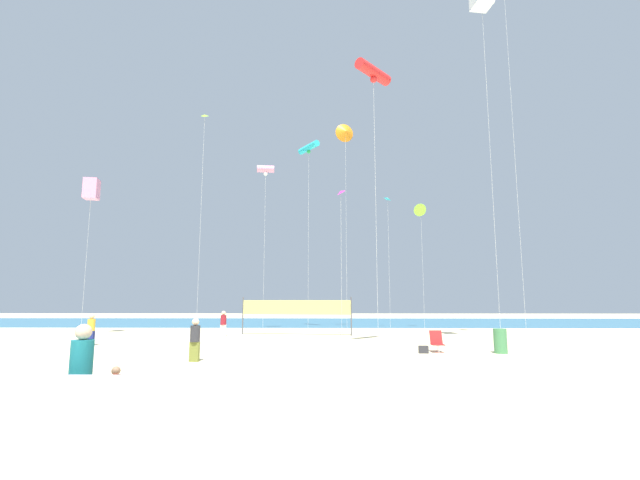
{
  "coord_description": "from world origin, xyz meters",
  "views": [
    {
      "loc": [
        2.38,
        -16.22,
        2.12
      ],
      "look_at": [
        1.88,
        8.96,
        5.68
      ],
      "focal_mm": 24.35,
      "sensor_mm": 36.0,
      "label": 1
    }
  ],
  "objects_px": {
    "kite_cyan_diamond": "(388,202)",
    "toddler_figure": "(115,391)",
    "beachgoer_maroon_shirt": "(223,323)",
    "beachgoer_mustard_shirt": "(91,328)",
    "beach_handbag": "(423,350)",
    "kite_pink_box": "(92,189)",
    "kite_pink_tube": "(266,170)",
    "kite_magenta_diamond": "(340,195)",
    "kite_lime_diamond": "(204,129)",
    "kite_red_tube": "(373,73)",
    "folding_beach_chair": "(437,341)",
    "volleyball_net": "(296,309)",
    "kite_lime_delta": "(421,211)",
    "kite_orange_delta": "(345,132)",
    "kite_cyan_tube": "(309,148)",
    "mother_figure": "(81,369)",
    "beachgoer_charcoal_shirt": "(195,338)",
    "trash_barrel": "(500,341)"
  },
  "relations": [
    {
      "from": "volleyball_net",
      "to": "kite_lime_diamond",
      "type": "relative_size",
      "value": 0.51
    },
    {
      "from": "beachgoer_maroon_shirt",
      "to": "beachgoer_mustard_shirt",
      "type": "relative_size",
      "value": 1.01
    },
    {
      "from": "toddler_figure",
      "to": "kite_cyan_tube",
      "type": "distance_m",
      "value": 29.04
    },
    {
      "from": "beachgoer_charcoal_shirt",
      "to": "mother_figure",
      "type": "bearing_deg",
      "value": -36.6
    },
    {
      "from": "beach_handbag",
      "to": "kite_cyan_diamond",
      "type": "xyz_separation_m",
      "value": [
        0.77,
        14.92,
        9.66
      ]
    },
    {
      "from": "volleyball_net",
      "to": "kite_pink_box",
      "type": "xyz_separation_m",
      "value": [
        -13.26,
        -0.98,
        7.7
      ]
    },
    {
      "from": "beachgoer_charcoal_shirt",
      "to": "kite_pink_box",
      "type": "xyz_separation_m",
      "value": [
        -10.59,
        11.35,
        8.52
      ]
    },
    {
      "from": "mother_figure",
      "to": "kite_lime_delta",
      "type": "xyz_separation_m",
      "value": [
        11.93,
        26.29,
        8.43
      ]
    },
    {
      "from": "volleyball_net",
      "to": "kite_pink_tube",
      "type": "relative_size",
      "value": 0.58
    },
    {
      "from": "volleyball_net",
      "to": "kite_cyan_diamond",
      "type": "height_order",
      "value": "kite_cyan_diamond"
    },
    {
      "from": "toddler_figure",
      "to": "kite_lime_diamond",
      "type": "bearing_deg",
      "value": 68.62
    },
    {
      "from": "trash_barrel",
      "to": "beach_handbag",
      "type": "xyz_separation_m",
      "value": [
        -3.18,
        -0.06,
        -0.34
      ]
    },
    {
      "from": "kite_pink_tube",
      "to": "kite_magenta_diamond",
      "type": "distance_m",
      "value": 8.27
    },
    {
      "from": "kite_cyan_diamond",
      "to": "kite_pink_tube",
      "type": "bearing_deg",
      "value": -169.3
    },
    {
      "from": "volleyball_net",
      "to": "kite_orange_delta",
      "type": "relative_size",
      "value": 0.44
    },
    {
      "from": "folding_beach_chair",
      "to": "kite_cyan_tube",
      "type": "distance_m",
      "value": 21.15
    },
    {
      "from": "kite_cyan_diamond",
      "to": "toddler_figure",
      "type": "bearing_deg",
      "value": -108.82
    },
    {
      "from": "mother_figure",
      "to": "kite_magenta_diamond",
      "type": "xyz_separation_m",
      "value": [
        5.24,
        18.2,
        7.76
      ]
    },
    {
      "from": "beachgoer_mustard_shirt",
      "to": "kite_orange_delta",
      "type": "height_order",
      "value": "kite_orange_delta"
    },
    {
      "from": "beach_handbag",
      "to": "kite_pink_tube",
      "type": "relative_size",
      "value": 0.03
    },
    {
      "from": "mother_figure",
      "to": "beachgoer_maroon_shirt",
      "type": "bearing_deg",
      "value": 100.21
    },
    {
      "from": "mother_figure",
      "to": "folding_beach_chair",
      "type": "relative_size",
      "value": 1.93
    },
    {
      "from": "beachgoer_mustard_shirt",
      "to": "kite_lime_diamond",
      "type": "relative_size",
      "value": 0.11
    },
    {
      "from": "beachgoer_maroon_shirt",
      "to": "kite_cyan_diamond",
      "type": "xyz_separation_m",
      "value": [
        11.1,
        6.51,
        9.0
      ]
    },
    {
      "from": "trash_barrel",
      "to": "kite_cyan_tube",
      "type": "relative_size",
      "value": 0.07
    },
    {
      "from": "kite_lime_diamond",
      "to": "kite_orange_delta",
      "type": "xyz_separation_m",
      "value": [
        9.21,
        7.25,
        2.67
      ]
    },
    {
      "from": "beachgoer_mustard_shirt",
      "to": "folding_beach_chair",
      "type": "xyz_separation_m",
      "value": [
        16.14,
        -2.43,
        -0.35
      ]
    },
    {
      "from": "trash_barrel",
      "to": "mother_figure",
      "type": "bearing_deg",
      "value": -138.06
    },
    {
      "from": "folding_beach_chair",
      "to": "beach_handbag",
      "type": "xyz_separation_m",
      "value": [
        -0.67,
        -0.48,
        -0.31
      ]
    },
    {
      "from": "kite_pink_box",
      "to": "kite_magenta_diamond",
      "type": "xyz_separation_m",
      "value": [
        16.11,
        -0.84,
        -0.65
      ]
    },
    {
      "from": "kite_lime_diamond",
      "to": "kite_red_tube",
      "type": "relative_size",
      "value": 1.05
    },
    {
      "from": "mother_figure",
      "to": "kite_orange_delta",
      "type": "bearing_deg",
      "value": 81.18
    },
    {
      "from": "beach_handbag",
      "to": "kite_pink_box",
      "type": "height_order",
      "value": "kite_pink_box"
    },
    {
      "from": "beachgoer_mustard_shirt",
      "to": "kite_pink_box",
      "type": "distance_m",
      "value": 10.98
    },
    {
      "from": "folding_beach_chair",
      "to": "beachgoer_mustard_shirt",
      "type": "bearing_deg",
      "value": 149.28
    },
    {
      "from": "trash_barrel",
      "to": "kite_magenta_diamond",
      "type": "height_order",
      "value": "kite_magenta_diamond"
    },
    {
      "from": "toddler_figure",
      "to": "folding_beach_chair",
      "type": "bearing_deg",
      "value": 17.82
    },
    {
      "from": "kite_pink_tube",
      "to": "beachgoer_charcoal_shirt",
      "type": "bearing_deg",
      "value": -90.21
    },
    {
      "from": "mother_figure",
      "to": "beachgoer_charcoal_shirt",
      "type": "relative_size",
      "value": 1.13
    },
    {
      "from": "beach_handbag",
      "to": "kite_lime_delta",
      "type": "relative_size",
      "value": 0.04
    },
    {
      "from": "kite_cyan_tube",
      "to": "kite_lime_diamond",
      "type": "xyz_separation_m",
      "value": [
        -6.26,
        -7.59,
        -1.5
      ]
    },
    {
      "from": "beach_handbag",
      "to": "kite_cyan_tube",
      "type": "xyz_separation_m",
      "value": [
        -5.47,
        15.18,
        14.22
      ]
    },
    {
      "from": "beachgoer_maroon_shirt",
      "to": "kite_orange_delta",
      "type": "height_order",
      "value": "kite_orange_delta"
    },
    {
      "from": "volleyball_net",
      "to": "kite_lime_delta",
      "type": "height_order",
      "value": "kite_lime_delta"
    },
    {
      "from": "beachgoer_charcoal_shirt",
      "to": "kite_magenta_diamond",
      "type": "distance_m",
      "value": 14.24
    },
    {
      "from": "volleyball_net",
      "to": "kite_lime_delta",
      "type": "bearing_deg",
      "value": 33.27
    },
    {
      "from": "beachgoer_charcoal_shirt",
      "to": "kite_red_tube",
      "type": "xyz_separation_m",
      "value": [
        6.96,
        3.88,
        12.22
      ]
    },
    {
      "from": "folding_beach_chair",
      "to": "kite_cyan_tube",
      "type": "bearing_deg",
      "value": 90.51
    },
    {
      "from": "mother_figure",
      "to": "beachgoer_mustard_shirt",
      "type": "distance_m",
      "value": 15.01
    },
    {
      "from": "kite_cyan_tube",
      "to": "kite_red_tube",
      "type": "height_order",
      "value": "kite_cyan_tube"
    }
  ]
}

